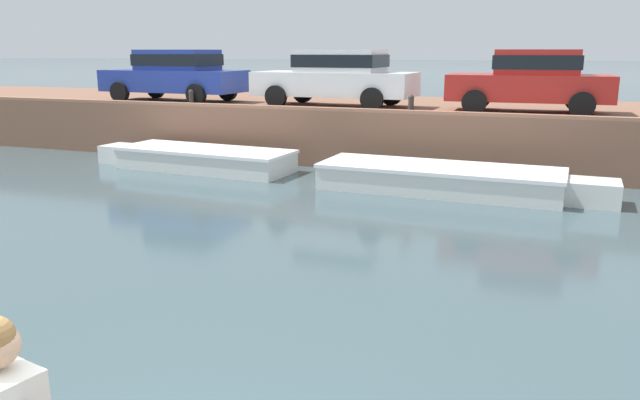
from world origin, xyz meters
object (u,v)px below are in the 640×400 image
(car_leftmost_blue, at_px, (175,73))
(car_centre_red, at_px, (531,78))
(boat_moored_west_white, at_px, (198,159))
(mooring_bollard_west, at_px, (191,97))
(mooring_bollard_mid, at_px, (411,103))
(boat_moored_central_white, at_px, (451,180))
(car_left_inner_white, at_px, (337,75))

(car_leftmost_blue, xyz_separation_m, car_centre_red, (10.24, 0.00, -0.00))
(car_centre_red, bearing_deg, boat_moored_west_white, -161.72)
(car_leftmost_blue, distance_m, car_centre_red, 10.24)
(boat_moored_west_white, xyz_separation_m, car_centre_red, (7.99, 2.64, 2.06))
(car_centre_red, xyz_separation_m, mooring_bollard_west, (-9.06, -1.07, -0.61))
(mooring_bollard_mid, bearing_deg, boat_moored_central_white, -55.98)
(car_centre_red, bearing_deg, mooring_bollard_west, -173.25)
(boat_moored_central_white, xyz_separation_m, mooring_bollard_west, (-7.68, 2.04, 1.45))
(boat_moored_west_white, distance_m, mooring_bollard_mid, 5.65)
(mooring_bollard_west, bearing_deg, mooring_bollard_mid, 0.00)
(car_left_inner_white, bearing_deg, boat_moored_west_white, -137.93)
(mooring_bollard_mid, bearing_deg, car_leftmost_blue, 171.89)
(car_leftmost_blue, distance_m, mooring_bollard_mid, 7.59)
(car_centre_red, distance_m, mooring_bollard_west, 9.14)
(car_leftmost_blue, relative_size, mooring_bollard_west, 9.91)
(car_leftmost_blue, bearing_deg, mooring_bollard_mid, -8.11)
(mooring_bollard_west, bearing_deg, car_leftmost_blue, 138.04)
(car_centre_red, distance_m, mooring_bollard_mid, 3.02)
(boat_moored_west_white, relative_size, car_left_inner_white, 1.26)
(boat_moored_west_white, distance_m, car_centre_red, 8.66)
(car_leftmost_blue, bearing_deg, boat_moored_central_white, -19.33)
(car_left_inner_white, bearing_deg, mooring_bollard_mid, -24.80)
(boat_moored_west_white, height_order, car_centre_red, car_centre_red)
(boat_moored_west_white, distance_m, car_left_inner_white, 4.44)
(boat_moored_central_white, xyz_separation_m, car_centre_red, (1.38, 3.11, 2.06))
(boat_moored_west_white, xyz_separation_m, mooring_bollard_mid, (5.23, 1.57, 1.45))
(car_leftmost_blue, height_order, car_centre_red, same)
(boat_moored_west_white, distance_m, mooring_bollard_west, 2.39)
(car_centre_red, bearing_deg, car_left_inner_white, -179.95)
(boat_moored_west_white, xyz_separation_m, boat_moored_central_white, (6.61, -0.47, 0.00))
(car_leftmost_blue, relative_size, car_centre_red, 1.11)
(car_left_inner_white, distance_m, car_centre_red, 5.07)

